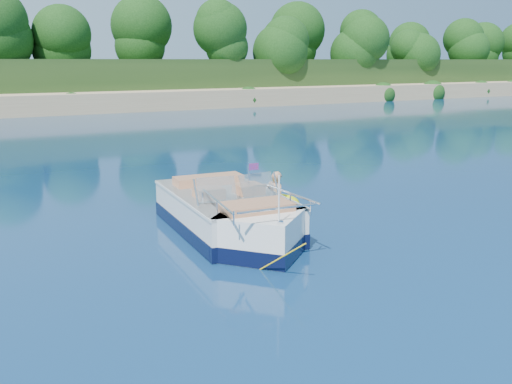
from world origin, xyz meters
The scene contains 6 objects.
ground centered at (0.00, 0.00, 0.00)m, with size 160.00×160.00×0.00m, color #092244.
shoreline centered at (0.00, 63.77, 0.98)m, with size 170.00×59.00×6.00m.
treeline centered at (0.04, 41.01, 5.55)m, with size 150.00×7.12×8.19m.
motorboat centered at (-1.98, 2.43, 0.40)m, with size 2.51×6.23×2.07m.
tow_tube centered at (0.11, 4.08, 0.10)m, with size 1.70×1.70×0.38m.
boy centered at (0.09, 4.06, 0.00)m, with size 0.57×0.38×1.57m, color tan.
Camera 1 is at (-7.53, -8.83, 3.92)m, focal length 40.00 mm.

